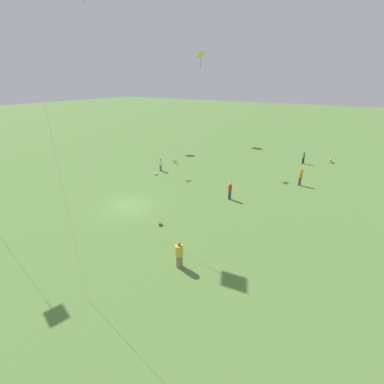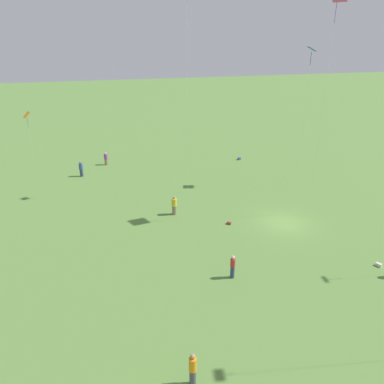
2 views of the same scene
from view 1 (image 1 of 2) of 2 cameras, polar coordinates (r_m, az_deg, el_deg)
ground_plane at (r=24.06m, az=-14.17°, el=-2.91°), size 240.00×240.00×0.00m
person_1 at (r=38.11m, az=23.56°, el=7.05°), size 0.46×0.46×1.67m
person_2 at (r=15.80m, az=-2.87°, el=-13.78°), size 0.55×0.55×1.79m
person_3 at (r=29.82m, az=22.96°, el=3.06°), size 0.41×0.41×1.84m
person_5 at (r=32.23m, az=-7.00°, el=6.02°), size 0.45×0.45×1.60m
person_6 at (r=24.43m, az=8.42°, el=0.22°), size 0.47×0.47×1.69m
kite_0 at (r=50.54m, az=1.94°, el=27.74°), size 1.40×1.09×14.97m
kite_1 at (r=38.73m, az=-4.02°, el=34.75°), size 0.83×0.81×19.84m
kite_4 at (r=42.19m, az=-22.70°, el=33.52°), size 0.80×0.71×20.85m
kite_6 at (r=46.11m, az=-12.20°, el=26.17°), size 1.54×1.56×13.48m
dog_0 at (r=40.26m, az=28.47°, el=6.28°), size 0.79×0.35×0.59m
dog_1 at (r=35.37m, az=-3.83°, el=6.91°), size 0.25×0.69×0.46m
picnic_bag_0 at (r=31.22m, az=-8.08°, el=4.05°), size 0.46×0.39×0.23m
picnic_bag_2 at (r=20.42m, az=-7.10°, el=-7.03°), size 0.40×0.40×0.22m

